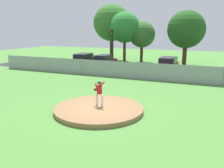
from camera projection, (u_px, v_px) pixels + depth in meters
ground_plane at (131, 89)px, 19.39m from camera, size 80.00×80.00×0.00m
asphalt_strip at (154, 72)px, 27.02m from camera, size 44.00×7.00×0.01m
pitchers_mound at (99, 109)px, 13.98m from camera, size 5.28×5.28×0.26m
pitcher_youth at (99, 91)px, 13.99m from camera, size 0.81×0.37×1.55m
baseball at (98, 101)px, 14.92m from camera, size 0.07×0.07×0.07m
chainlink_fence at (144, 71)px, 22.80m from camera, size 34.85×0.07×1.75m
parked_car_charcoal at (84, 61)px, 30.41m from camera, size 2.11×4.88×1.77m
parked_car_red at (168, 65)px, 26.43m from camera, size 1.93×4.55×1.75m
parked_car_burgundy at (104, 62)px, 29.76m from camera, size 2.06×4.24×1.66m
traffic_cone_orange at (122, 68)px, 28.01m from camera, size 0.40×0.40×0.55m
traffic_light_near at (112, 41)px, 32.40m from camera, size 0.28×0.46×4.75m
tree_leaning_west at (112, 23)px, 36.31m from camera, size 5.61×5.61×8.60m
tree_bushy_near at (125, 28)px, 34.15m from camera, size 4.44×4.44×7.30m
tree_broad_left at (142, 35)px, 34.38m from camera, size 3.80×3.80×5.97m
tree_broad_right at (186, 30)px, 31.08m from camera, size 4.96×4.96×7.28m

